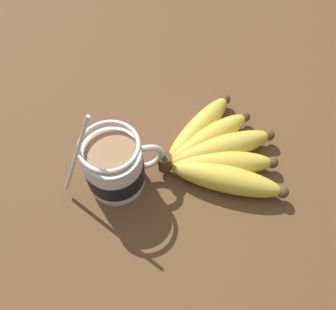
{
  "coord_description": "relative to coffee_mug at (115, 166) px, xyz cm",
  "views": [
    {
      "loc": [
        -4.2,
        -26.28,
        53.43
      ],
      "look_at": [
        3.22,
        0.93,
        7.98
      ],
      "focal_mm": 40.0,
      "sensor_mm": 36.0,
      "label": 1
    }
  ],
  "objects": [
    {
      "name": "table",
      "position": [
        4.47,
        -1.1,
        -6.09
      ],
      "size": [
        137.69,
        137.69,
        3.65
      ],
      "color": "brown",
      "rests_on": "ground"
    },
    {
      "name": "coffee_mug",
      "position": [
        0.0,
        0.0,
        0.0
      ],
      "size": [
        15.37,
        8.45,
        16.41
      ],
      "color": "silver",
      "rests_on": "table"
    },
    {
      "name": "banana_bunch",
      "position": [
        15.3,
        -0.23,
        -2.33
      ],
      "size": [
        18.96,
        21.54,
        4.29
      ],
      "color": "#4C381E",
      "rests_on": "table"
    }
  ]
}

